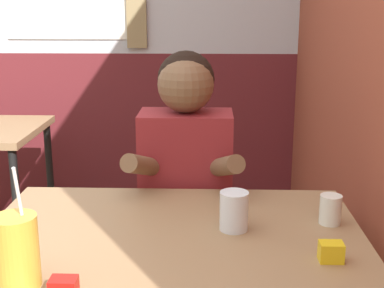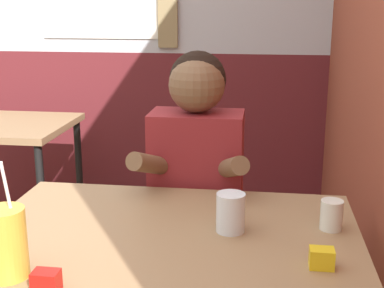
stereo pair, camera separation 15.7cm
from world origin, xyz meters
TOP-DOWN VIEW (x-y plane):
  - brick_wall_right at (1.27, 1.15)m, footprint 0.08×4.30m
  - back_wall at (-0.01, 2.33)m, footprint 5.48×0.09m
  - main_table at (0.60, 0.32)m, footprint 1.08×0.82m
  - background_table at (-0.56, 1.64)m, footprint 0.74×0.63m
  - person_seated at (0.62, 0.87)m, footprint 0.42×0.41m
  - cocktail_pitcher at (0.27, 0.06)m, footprint 0.10×0.10m
  - glass_near_pitcher at (0.77, 0.40)m, footprint 0.08×0.08m
  - glass_center at (1.06, 0.45)m, footprint 0.06×0.06m
  - condiment_ketchup at (0.39, 0.01)m, footprint 0.06×0.04m
  - condiment_mustard at (1.01, 0.21)m, footprint 0.06×0.04m

SIDE VIEW (x-z plane):
  - person_seated at x=0.62m, z-range 0.03..1.28m
  - background_table at x=-0.56m, z-range 0.29..1.06m
  - main_table at x=0.60m, z-range 0.32..1.10m
  - condiment_ketchup at x=0.39m, z-range 0.78..0.83m
  - condiment_mustard at x=1.01m, z-range 0.78..0.83m
  - glass_center at x=1.06m, z-range 0.78..0.86m
  - glass_near_pitcher at x=0.77m, z-range 0.78..0.89m
  - cocktail_pitcher at x=0.27m, z-range 0.72..1.01m
  - brick_wall_right at x=1.27m, z-range 0.00..2.70m
  - back_wall at x=-0.01m, z-range 0.01..2.71m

